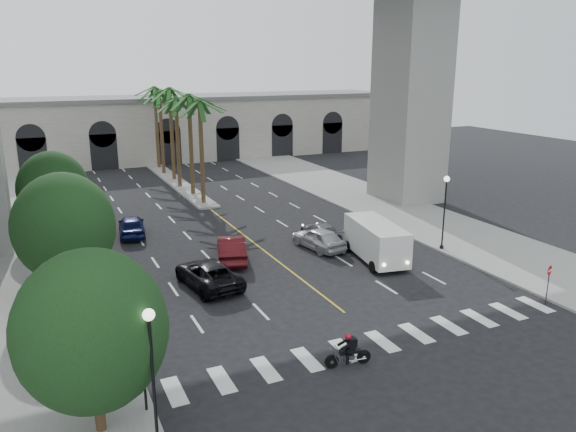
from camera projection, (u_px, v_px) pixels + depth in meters
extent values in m
plane|color=black|center=(365.00, 328.00, 27.99)|extent=(140.00, 140.00, 0.00)
cube|color=gray|center=(31.00, 274.00, 35.03)|extent=(8.00, 100.00, 0.15)
cube|color=gray|center=(421.00, 219.00, 47.18)|extent=(8.00, 100.00, 0.15)
cube|color=gray|center=(177.00, 183.00, 61.23)|extent=(2.00, 24.00, 0.20)
cube|color=beige|center=(145.00, 131.00, 75.08)|extent=(70.00, 10.00, 8.00)
cube|color=slate|center=(142.00, 98.00, 73.96)|extent=(71.00, 10.50, 0.50)
cube|color=gray|center=(411.00, 90.00, 51.99)|extent=(5.00, 6.00, 20.80)
cylinder|color=#47331E|center=(202.00, 154.00, 51.25)|extent=(0.40, 0.40, 9.50)
cylinder|color=#47331E|center=(191.00, 146.00, 54.75)|extent=(0.40, 0.40, 9.80)
cylinder|color=#47331E|center=(178.00, 144.00, 58.20)|extent=(0.40, 0.40, 9.30)
cylinder|color=#47331E|center=(172.00, 136.00, 61.73)|extent=(0.40, 0.40, 10.10)
cylinder|color=#47331E|center=(162.00, 134.00, 65.20)|extent=(0.40, 0.40, 9.60)
cylinder|color=#47331E|center=(157.00, 129.00, 68.78)|extent=(0.40, 0.40, 9.90)
cylinder|color=#382616|center=(99.00, 404.00, 19.79)|extent=(0.36, 0.36, 2.34)
ellipsoid|color=black|center=(91.00, 330.00, 19.04)|extent=(5.20, 5.20, 5.72)
cylinder|color=#382616|center=(70.00, 278.00, 31.16)|extent=(0.36, 0.36, 2.45)
ellipsoid|color=black|center=(64.00, 227.00, 30.37)|extent=(5.44, 5.44, 5.98)
cylinder|color=#382616|center=(57.00, 225.00, 41.69)|extent=(0.36, 0.36, 2.27)
ellipsoid|color=black|center=(53.00, 189.00, 40.95)|extent=(5.04, 5.04, 5.54)
cylinder|color=black|center=(154.00, 386.00, 18.31)|extent=(0.11, 0.11, 5.00)
sphere|color=white|center=(149.00, 315.00, 17.64)|extent=(0.40, 0.40, 0.40)
cylinder|color=black|center=(90.00, 259.00, 37.34)|extent=(0.28, 0.28, 0.36)
cylinder|color=black|center=(86.00, 224.00, 36.70)|extent=(0.11, 0.11, 5.00)
sphere|color=white|center=(83.00, 186.00, 36.02)|extent=(0.40, 0.40, 0.40)
cylinder|color=black|center=(442.00, 248.00, 39.56)|extent=(0.28, 0.28, 0.36)
cylinder|color=black|center=(444.00, 215.00, 38.92)|extent=(0.11, 0.11, 5.00)
sphere|color=white|center=(447.00, 179.00, 38.25)|extent=(0.40, 0.40, 0.40)
cylinder|color=black|center=(144.00, 372.00, 20.77)|extent=(0.10, 0.10, 3.50)
cube|color=black|center=(141.00, 335.00, 20.37)|extent=(0.25, 0.18, 0.80)
cylinder|color=black|center=(126.00, 327.00, 24.27)|extent=(0.10, 0.10, 3.50)
cube|color=black|center=(123.00, 295.00, 23.87)|extent=(0.25, 0.18, 0.80)
cylinder|color=black|center=(332.00, 362.00, 24.26)|extent=(0.64, 0.20, 0.63)
cylinder|color=black|center=(364.00, 357.00, 24.67)|extent=(0.64, 0.20, 0.63)
cube|color=silver|center=(349.00, 357.00, 24.46)|extent=(0.46, 0.35, 0.27)
cube|color=black|center=(346.00, 352.00, 24.34)|extent=(0.60, 0.31, 0.21)
cube|color=black|center=(356.00, 351.00, 24.48)|extent=(0.50, 0.32, 0.13)
cylinder|color=black|center=(337.00, 348.00, 24.17)|extent=(0.12, 0.57, 0.03)
cube|color=black|center=(351.00, 344.00, 24.31)|extent=(0.33, 0.43, 0.54)
cube|color=black|center=(355.00, 342.00, 24.34)|extent=(0.19, 0.33, 0.40)
sphere|color=#AC0B1E|center=(348.00, 337.00, 24.17)|extent=(0.27, 0.27, 0.27)
imported|color=#BCBBC0|center=(319.00, 238.00, 39.73)|extent=(2.57, 4.84, 1.57)
imported|color=#420D11|center=(231.00, 248.00, 37.39)|extent=(3.17, 5.45, 1.70)
imported|color=black|center=(208.00, 274.00, 33.07)|extent=(3.25, 5.82, 1.54)
imported|color=slate|center=(321.00, 232.00, 41.66)|extent=(2.24, 4.75, 1.34)
imported|color=#0E1544|center=(132.00, 226.00, 42.78)|extent=(2.49, 4.90, 1.60)
cube|color=white|center=(376.00, 240.00, 37.23)|extent=(3.22, 6.35, 2.25)
cube|color=black|center=(395.00, 249.00, 34.50)|extent=(2.10, 0.62, 0.95)
cylinder|color=black|center=(373.00, 267.00, 35.26)|extent=(0.44, 0.83, 0.79)
cylinder|color=black|center=(404.00, 264.00, 35.80)|extent=(0.44, 0.83, 0.79)
cylinder|color=black|center=(349.00, 246.00, 39.23)|extent=(0.44, 0.83, 0.79)
cylinder|color=black|center=(377.00, 244.00, 39.77)|extent=(0.44, 0.83, 0.79)
imported|color=black|center=(25.00, 328.00, 25.69)|extent=(0.72, 0.54, 1.79)
imported|color=black|center=(99.00, 319.00, 26.82)|extent=(0.81, 0.65, 1.62)
cylinder|color=black|center=(548.00, 286.00, 30.43)|extent=(0.05, 0.05, 2.23)
cylinder|color=#B80D10|center=(550.00, 270.00, 30.20)|extent=(0.53, 0.22, 0.56)
cube|color=silver|center=(550.00, 270.00, 30.20)|extent=(0.41, 0.17, 0.09)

